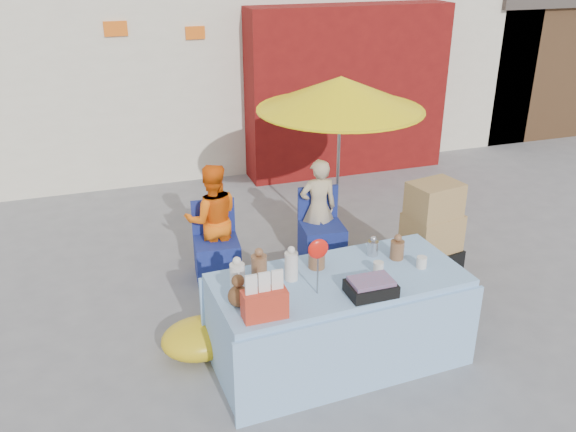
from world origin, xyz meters
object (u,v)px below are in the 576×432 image
object	(u,v)px
vendor_beige	(318,208)
chair_left	(217,256)
chair_right	(322,240)
box_stack	(430,243)
vendor_orange	(213,219)
market_table	(337,318)
umbrella	(341,94)

from	to	relation	value
vendor_beige	chair_left	bearing A→B (deg)	11.76
chair_right	box_stack	xyz separation A→B (m)	(0.79, -1.04, 0.32)
vendor_orange	market_table	bearing A→B (deg)	114.87
vendor_beige	box_stack	distance (m)	1.42
chair_left	umbrella	distance (m)	2.27
market_table	umbrella	size ratio (longest dim) A/B	1.08
chair_left	vendor_orange	xyz separation A→B (m)	(-0.00, 0.13, 0.39)
chair_left	vendor_orange	size ratio (longest dim) A/B	0.66
umbrella	vendor_beige	bearing A→B (deg)	-153.43
chair_right	vendor_orange	distance (m)	1.32
chair_left	market_table	bearing A→B (deg)	-63.86
umbrella	vendor_orange	bearing A→B (deg)	-174.47
vendor_beige	umbrella	xyz separation A→B (m)	(0.30, 0.15, 1.29)
chair_left	vendor_beige	world-z (taller)	vendor_beige
chair_left	box_stack	xyz separation A→B (m)	(2.04, -1.04, 0.32)
chair_left	box_stack	world-z (taller)	box_stack
chair_right	vendor_orange	bearing A→B (deg)	179.50
vendor_orange	umbrella	size ratio (longest dim) A/B	0.61
market_table	vendor_beige	world-z (taller)	market_table
market_table	umbrella	distance (m)	2.70
market_table	chair_left	distance (m)	1.94
vendor_orange	box_stack	xyz separation A→B (m)	(2.05, -1.18, -0.06)
market_table	vendor_beige	xyz separation A→B (m)	(0.57, 1.94, 0.17)
chair_left	chair_right	world-z (taller)	same
market_table	box_stack	world-z (taller)	market_table
market_table	umbrella	xyz separation A→B (m)	(0.87, 2.09, 1.46)
umbrella	box_stack	size ratio (longest dim) A/B	1.66
chair_left	vendor_beige	bearing A→B (deg)	11.76
chair_left	vendor_beige	xyz separation A→B (m)	(1.25, 0.13, 0.35)
chair_right	vendor_beige	world-z (taller)	vendor_beige
market_table	chair_right	distance (m)	1.91
market_table	umbrella	bearing A→B (deg)	64.52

